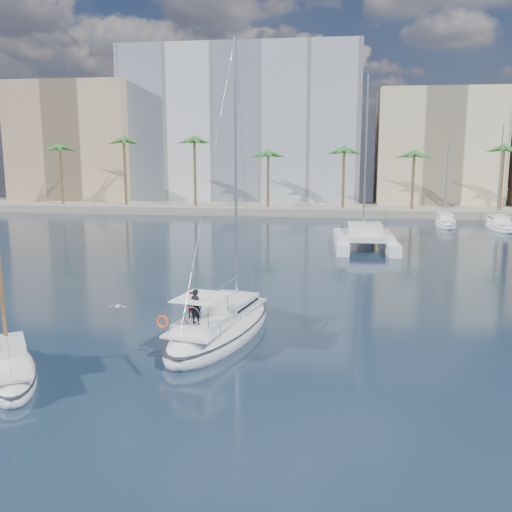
# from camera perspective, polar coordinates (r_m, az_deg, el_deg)

# --- Properties ---
(ground) EXTENTS (160.00, 160.00, 0.00)m
(ground) POSITION_cam_1_polar(r_m,az_deg,el_deg) (34.20, -1.70, -6.50)
(ground) COLOR black
(ground) RESTS_ON ground
(quay) EXTENTS (120.00, 14.00, 1.20)m
(quay) POSITION_cam_1_polar(r_m,az_deg,el_deg) (93.85, 4.78, 4.73)
(quay) COLOR gray
(quay) RESTS_ON ground
(building_modern) EXTENTS (42.00, 16.00, 28.00)m
(building_modern) POSITION_cam_1_polar(r_m,az_deg,el_deg) (106.76, -1.29, 12.66)
(building_modern) COLOR silver
(building_modern) RESTS_ON ground
(building_tan_left) EXTENTS (22.00, 14.00, 22.00)m
(building_tan_left) POSITION_cam_1_polar(r_m,az_deg,el_deg) (111.89, -17.25, 10.57)
(building_tan_left) COLOR tan
(building_tan_left) RESTS_ON ground
(building_beige) EXTENTS (20.00, 14.00, 20.00)m
(building_beige) POSITION_cam_1_polar(r_m,az_deg,el_deg) (103.49, 17.63, 10.03)
(building_beige) COLOR beige
(building_beige) RESTS_ON ground
(palm_left) EXTENTS (3.60, 3.60, 12.30)m
(palm_left) POSITION_cam_1_polar(r_m,az_deg,el_deg) (97.64, -15.97, 10.28)
(palm_left) COLOR brown
(palm_left) RESTS_ON ground
(palm_centre) EXTENTS (3.60, 3.60, 12.30)m
(palm_centre) POSITION_cam_1_polar(r_m,az_deg,el_deg) (89.38, 4.71, 10.66)
(palm_centre) COLOR brown
(palm_centre) RESTS_ON ground
(main_sloop) EXTENTS (5.81, 11.82, 16.81)m
(main_sloop) POSITION_cam_1_polar(r_m,az_deg,el_deg) (31.27, -3.56, -7.15)
(main_sloop) COLOR white
(main_sloop) RESTS_ON ground
(small_sloop) EXTENTS (5.97, 7.31, 10.47)m
(small_sloop) POSITION_cam_1_polar(r_m,az_deg,el_deg) (28.11, -23.48, -10.38)
(small_sloop) COLOR white
(small_sloop) RESTS_ON ground
(catamaran) EXTENTS (6.57, 12.42, 17.75)m
(catamaran) POSITION_cam_1_polar(r_m,az_deg,el_deg) (60.60, 10.80, 1.93)
(catamaran) COLOR white
(catamaran) RESTS_ON ground
(seagull) EXTENTS (1.17, 0.50, 0.22)m
(seagull) POSITION_cam_1_polar(r_m,az_deg,el_deg) (37.18, -13.63, -4.92)
(seagull) COLOR silver
(seagull) RESTS_ON ground
(moored_yacht_a) EXTENTS (3.37, 9.52, 11.90)m
(moored_yacht_a) POSITION_cam_1_polar(r_m,az_deg,el_deg) (81.10, 18.40, 2.89)
(moored_yacht_a) COLOR white
(moored_yacht_a) RESTS_ON ground
(moored_yacht_b) EXTENTS (3.32, 10.83, 13.72)m
(moored_yacht_b) POSITION_cam_1_polar(r_m,az_deg,el_deg) (80.57, 23.20, 2.53)
(moored_yacht_b) COLOR white
(moored_yacht_b) RESTS_ON ground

